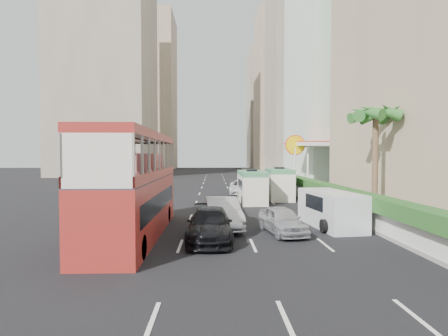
{
  "coord_description": "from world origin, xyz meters",
  "views": [
    {
      "loc": [
        -2.13,
        -17.15,
        3.94
      ],
      "look_at": [
        -1.5,
        4.0,
        3.2
      ],
      "focal_mm": 28.0,
      "sensor_mm": 36.0,
      "label": 1
    }
  ],
  "objects_px": {
    "car_silver_lane_a": "(222,228)",
    "minibus_near": "(252,187)",
    "panel_van_far": "(269,181)",
    "double_decker_bus": "(135,185)",
    "car_black": "(210,240)",
    "car_silver_lane_b": "(282,233)",
    "panel_van_near": "(331,209)",
    "van_asset": "(241,194)",
    "minibus_far": "(279,184)",
    "shell_station": "(318,166)",
    "palm_tree": "(375,165)"
  },
  "relations": [
    {
      "from": "minibus_far",
      "to": "palm_tree",
      "type": "xyz_separation_m",
      "value": [
        3.86,
        -10.94,
        2.01
      ]
    },
    {
      "from": "van_asset",
      "to": "palm_tree",
      "type": "bearing_deg",
      "value": -60.1
    },
    {
      "from": "minibus_near",
      "to": "car_black",
      "type": "bearing_deg",
      "value": -104.8
    },
    {
      "from": "double_decker_bus",
      "to": "car_black",
      "type": "relative_size",
      "value": 2.18
    },
    {
      "from": "car_black",
      "to": "panel_van_far",
      "type": "height_order",
      "value": "panel_van_far"
    },
    {
      "from": "double_decker_bus",
      "to": "car_silver_lane_b",
      "type": "height_order",
      "value": "double_decker_bus"
    },
    {
      "from": "car_silver_lane_a",
      "to": "minibus_far",
      "type": "bearing_deg",
      "value": 61.36
    },
    {
      "from": "panel_van_far",
      "to": "car_silver_lane_b",
      "type": "bearing_deg",
      "value": -108.17
    },
    {
      "from": "car_silver_lane_b",
      "to": "shell_station",
      "type": "xyz_separation_m",
      "value": [
        8.66,
        22.66,
        2.75
      ]
    },
    {
      "from": "car_silver_lane_b",
      "to": "panel_van_near",
      "type": "distance_m",
      "value": 3.57
    },
    {
      "from": "car_silver_lane_a",
      "to": "panel_van_near",
      "type": "relative_size",
      "value": 1.02
    },
    {
      "from": "car_silver_lane_a",
      "to": "panel_van_far",
      "type": "xyz_separation_m",
      "value": [
        5.77,
        20.29,
        1.04
      ]
    },
    {
      "from": "panel_van_far",
      "to": "double_decker_bus",
      "type": "bearing_deg",
      "value": -125.51
    },
    {
      "from": "panel_van_near",
      "to": "palm_tree",
      "type": "bearing_deg",
      "value": 24.13
    },
    {
      "from": "panel_van_far",
      "to": "minibus_near",
      "type": "bearing_deg",
      "value": -118.29
    },
    {
      "from": "minibus_far",
      "to": "van_asset",
      "type": "bearing_deg",
      "value": 136.44
    },
    {
      "from": "palm_tree",
      "to": "shell_station",
      "type": "xyz_separation_m",
      "value": [
        2.2,
        19.0,
        -0.63
      ]
    },
    {
      "from": "shell_station",
      "to": "car_silver_lane_b",
      "type": "bearing_deg",
      "value": -110.91
    },
    {
      "from": "car_silver_lane_a",
      "to": "shell_station",
      "type": "relative_size",
      "value": 0.62
    },
    {
      "from": "car_silver_lane_b",
      "to": "panel_van_far",
      "type": "bearing_deg",
      "value": 72.7
    },
    {
      "from": "car_black",
      "to": "shell_station",
      "type": "height_order",
      "value": "shell_station"
    },
    {
      "from": "car_black",
      "to": "panel_van_near",
      "type": "xyz_separation_m",
      "value": [
        6.67,
        2.94,
        0.98
      ]
    },
    {
      "from": "car_black",
      "to": "panel_van_near",
      "type": "bearing_deg",
      "value": 24.34
    },
    {
      "from": "car_silver_lane_b",
      "to": "panel_van_near",
      "type": "xyz_separation_m",
      "value": [
        3.03,
        1.61,
        0.98
      ]
    },
    {
      "from": "car_silver_lane_a",
      "to": "shell_station",
      "type": "distance_m",
      "value": 24.36
    },
    {
      "from": "minibus_far",
      "to": "car_black",
      "type": "bearing_deg",
      "value": -107.33
    },
    {
      "from": "double_decker_bus",
      "to": "panel_van_far",
      "type": "xyz_separation_m",
      "value": [
        10.12,
        22.08,
        -1.49
      ]
    },
    {
      "from": "car_silver_lane_a",
      "to": "car_black",
      "type": "relative_size",
      "value": 0.99
    },
    {
      "from": "car_black",
      "to": "palm_tree",
      "type": "bearing_deg",
      "value": 26.87
    },
    {
      "from": "minibus_near",
      "to": "panel_van_far",
      "type": "xyz_separation_m",
      "value": [
        3.01,
        9.61,
        -0.27
      ]
    },
    {
      "from": "panel_van_near",
      "to": "shell_station",
      "type": "distance_m",
      "value": 21.87
    },
    {
      "from": "car_silver_lane_a",
      "to": "minibus_far",
      "type": "relative_size",
      "value": 0.8
    },
    {
      "from": "panel_van_far",
      "to": "van_asset",
      "type": "bearing_deg",
      "value": -144.14
    },
    {
      "from": "car_silver_lane_b",
      "to": "van_asset",
      "type": "relative_size",
      "value": 0.76
    },
    {
      "from": "van_asset",
      "to": "shell_station",
      "type": "height_order",
      "value": "shell_station"
    },
    {
      "from": "double_decker_bus",
      "to": "panel_van_far",
      "type": "distance_m",
      "value": 24.33
    },
    {
      "from": "car_silver_lane_a",
      "to": "van_asset",
      "type": "bearing_deg",
      "value": 76.3
    },
    {
      "from": "double_decker_bus",
      "to": "car_black",
      "type": "xyz_separation_m",
      "value": [
        3.7,
        -0.99,
        -2.53
      ]
    },
    {
      "from": "car_silver_lane_b",
      "to": "palm_tree",
      "type": "relative_size",
      "value": 0.62
    },
    {
      "from": "car_black",
      "to": "palm_tree",
      "type": "height_order",
      "value": "palm_tree"
    },
    {
      "from": "car_silver_lane_a",
      "to": "van_asset",
      "type": "relative_size",
      "value": 0.95
    },
    {
      "from": "car_silver_lane_a",
      "to": "panel_van_near",
      "type": "height_order",
      "value": "panel_van_near"
    },
    {
      "from": "car_silver_lane_a",
      "to": "minibus_near",
      "type": "relative_size",
      "value": 0.84
    },
    {
      "from": "double_decker_bus",
      "to": "car_silver_lane_b",
      "type": "xyz_separation_m",
      "value": [
        7.34,
        0.34,
        -2.53
      ]
    },
    {
      "from": "car_silver_lane_b",
      "to": "minibus_far",
      "type": "distance_m",
      "value": 14.9
    },
    {
      "from": "car_silver_lane_b",
      "to": "shell_station",
      "type": "height_order",
      "value": "shell_station"
    },
    {
      "from": "panel_van_far",
      "to": "shell_station",
      "type": "distance_m",
      "value": 6.2
    },
    {
      "from": "palm_tree",
      "to": "shell_station",
      "type": "distance_m",
      "value": 19.14
    },
    {
      "from": "palm_tree",
      "to": "shell_station",
      "type": "relative_size",
      "value": 0.8
    },
    {
      "from": "car_black",
      "to": "panel_van_near",
      "type": "distance_m",
      "value": 7.35
    }
  ]
}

